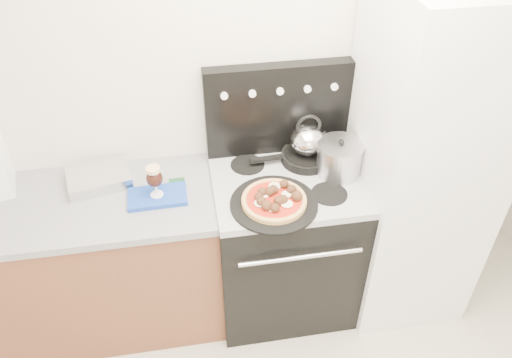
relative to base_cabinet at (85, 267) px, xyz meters
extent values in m
cube|color=silver|center=(1.02, 0.30, 0.82)|extent=(3.50, 0.01, 2.50)
cube|color=brown|center=(0.00, 0.00, 0.00)|extent=(1.45, 0.60, 0.86)
cube|color=gray|center=(0.00, 0.00, 0.45)|extent=(1.48, 0.63, 0.04)
cube|color=black|center=(1.10, -0.02, 0.01)|extent=(0.76, 0.65, 0.88)
cube|color=#ADADB2|center=(1.10, -0.02, 0.47)|extent=(0.76, 0.65, 0.04)
cube|color=black|center=(1.10, 0.25, 0.74)|extent=(0.76, 0.08, 0.50)
cube|color=silver|center=(1.80, -0.05, 0.52)|extent=(0.64, 0.68, 1.90)
cube|color=white|center=(0.16, 0.13, 0.50)|extent=(0.35, 0.28, 0.06)
cube|color=#1B40AB|center=(0.45, -0.04, 0.48)|extent=(0.29, 0.17, 0.02)
cylinder|color=black|center=(1.00, -0.21, 0.50)|extent=(0.51, 0.51, 0.01)
cylinder|color=black|center=(1.24, 0.11, 0.51)|extent=(0.29, 0.29, 0.05)
cylinder|color=silver|center=(1.38, -0.01, 0.57)|extent=(0.26, 0.26, 0.16)
camera|label=1|loc=(0.62, -1.95, 2.08)|focal=35.00mm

